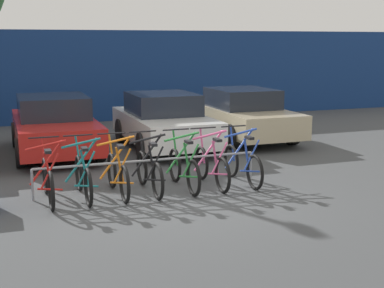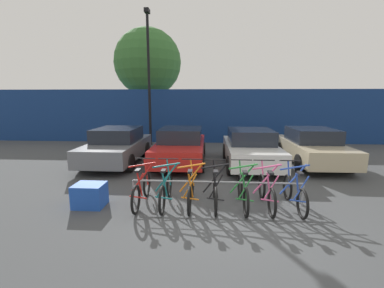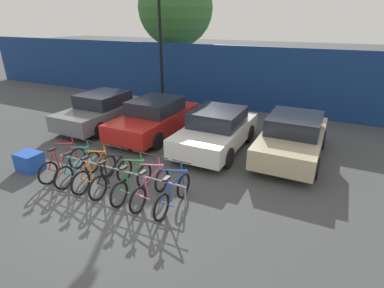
% 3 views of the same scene
% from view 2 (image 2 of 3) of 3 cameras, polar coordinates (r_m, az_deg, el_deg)
% --- Properties ---
extents(ground_plane, '(120.00, 120.00, 0.00)m').
position_cam_2_polar(ground_plane, '(5.91, 8.77, -15.57)').
color(ground_plane, '#424447').
extents(hoarding_wall, '(36.00, 0.16, 3.05)m').
position_cam_2_polar(hoarding_wall, '(14.85, 5.66, 6.14)').
color(hoarding_wall, navy).
rests_on(hoarding_wall, ground).
extents(bike_rack, '(4.17, 0.04, 0.57)m').
position_cam_2_polar(bike_rack, '(6.33, 5.48, -8.91)').
color(bike_rack, gray).
rests_on(bike_rack, ground).
extents(bicycle_red, '(0.68, 1.71, 1.05)m').
position_cam_2_polar(bicycle_red, '(6.42, -11.12, -9.85)').
color(bicycle_red, black).
rests_on(bicycle_red, ground).
extents(bicycle_teal, '(0.68, 1.71, 1.05)m').
position_cam_2_polar(bicycle_teal, '(6.30, -5.82, -10.10)').
color(bicycle_teal, black).
rests_on(bicycle_teal, ground).
extents(bicycle_orange, '(0.68, 1.71, 1.05)m').
position_cam_2_polar(bicycle_orange, '(6.23, -0.24, -10.27)').
color(bicycle_orange, black).
rests_on(bicycle_orange, ground).
extents(bicycle_black, '(0.68, 1.71, 1.05)m').
position_cam_2_polar(bicycle_black, '(6.23, 5.15, -10.35)').
color(bicycle_black, black).
rests_on(bicycle_black, ground).
extents(bicycle_green, '(0.68, 1.71, 1.05)m').
position_cam_2_polar(bicycle_green, '(6.28, 11.23, -10.32)').
color(bicycle_green, black).
rests_on(bicycle_green, ground).
extents(bicycle_pink, '(0.68, 1.71, 1.05)m').
position_cam_2_polar(bicycle_pink, '(6.38, 16.25, -10.22)').
color(bicycle_pink, black).
rests_on(bicycle_pink, ground).
extents(bicycle_blue, '(0.68, 1.71, 1.05)m').
position_cam_2_polar(bicycle_blue, '(6.55, 21.80, -10.01)').
color(bicycle_blue, black).
rests_on(bicycle_blue, ground).
extents(car_grey, '(1.91, 4.10, 1.40)m').
position_cam_2_polar(car_grey, '(10.56, -16.24, -0.40)').
color(car_grey, slate).
rests_on(car_grey, ground).
extents(car_red, '(1.91, 4.19, 1.40)m').
position_cam_2_polar(car_red, '(10.09, -2.53, -0.48)').
color(car_red, red).
rests_on(car_red, ground).
extents(car_white, '(1.91, 3.96, 1.40)m').
position_cam_2_polar(car_white, '(9.91, 12.85, -0.94)').
color(car_white, silver).
rests_on(car_white, ground).
extents(car_beige, '(1.91, 4.09, 1.40)m').
position_cam_2_polar(car_beige, '(11.03, 25.09, -0.53)').
color(car_beige, '#C1B28E').
rests_on(car_beige, ground).
extents(lamp_post, '(0.24, 0.44, 7.01)m').
position_cam_2_polar(lamp_post, '(14.22, -9.58, 15.33)').
color(lamp_post, black).
rests_on(lamp_post, ground).
extents(cargo_crate, '(0.70, 0.56, 0.55)m').
position_cam_2_polar(cargo_crate, '(6.69, -21.77, -10.52)').
color(cargo_crate, blue).
rests_on(cargo_crate, ground).
extents(tree_behind_hoarding, '(4.19, 4.19, 6.86)m').
position_cam_2_polar(tree_behind_hoarding, '(17.17, -9.78, 17.31)').
color(tree_behind_hoarding, brown).
rests_on(tree_behind_hoarding, ground).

